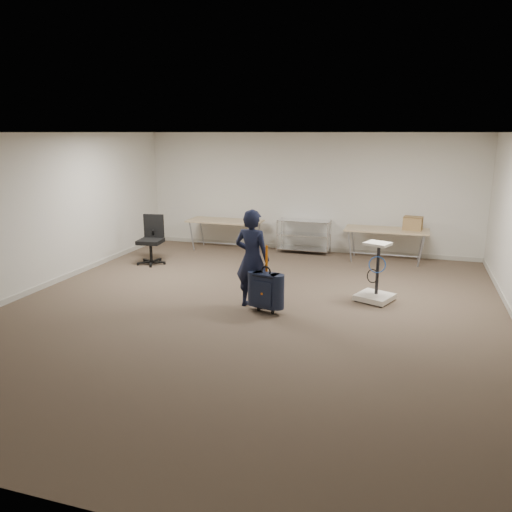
% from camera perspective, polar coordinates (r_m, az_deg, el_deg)
% --- Properties ---
extents(ground, '(9.00, 9.00, 0.00)m').
position_cam_1_polar(ground, '(8.07, -0.81, -6.33)').
color(ground, '#403327').
rests_on(ground, ground).
extents(room_shell, '(8.00, 9.00, 9.00)m').
position_cam_1_polar(room_shell, '(9.31, 1.84, -3.22)').
color(room_shell, silver).
rests_on(room_shell, ground).
extents(folding_table_left, '(1.80, 0.75, 0.73)m').
position_cam_1_polar(folding_table_left, '(12.12, -3.57, 3.86)').
color(folding_table_left, tan).
rests_on(folding_table_left, ground).
extents(folding_table_right, '(1.80, 0.75, 0.73)m').
position_cam_1_polar(folding_table_right, '(11.36, 14.69, 2.73)').
color(folding_table_right, tan).
rests_on(folding_table_right, ground).
extents(wire_shelf, '(1.22, 0.47, 0.80)m').
position_cam_1_polar(wire_shelf, '(11.87, 5.49, 2.44)').
color(wire_shelf, silver).
rests_on(wire_shelf, ground).
extents(person, '(0.64, 0.47, 1.62)m').
position_cam_1_polar(person, '(8.05, -0.45, -0.33)').
color(person, black).
rests_on(person, ground).
extents(suitcase, '(0.44, 0.31, 1.10)m').
position_cam_1_polar(suitcase, '(7.90, 1.13, -3.94)').
color(suitcase, black).
rests_on(suitcase, ground).
extents(office_chair, '(0.64, 0.64, 1.06)m').
position_cam_1_polar(office_chair, '(11.12, -11.84, 0.78)').
color(office_chair, black).
rests_on(office_chair, ground).
extents(equipment_cart, '(0.72, 0.72, 1.02)m').
position_cam_1_polar(equipment_cart, '(8.72, 13.47, -3.31)').
color(equipment_cart, beige).
rests_on(equipment_cart, ground).
extents(cardboard_box, '(0.43, 0.35, 0.29)m').
position_cam_1_polar(cardboard_box, '(11.38, 17.49, 3.58)').
color(cardboard_box, '#A0704A').
rests_on(cardboard_box, folding_table_right).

